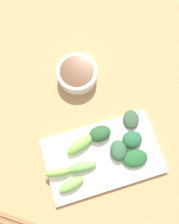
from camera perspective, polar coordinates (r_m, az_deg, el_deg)
tabletop at (r=0.74m, az=1.76°, el=-3.83°), size 2.10×2.10×0.02m
sauce_bowl at (r=0.76m, az=-2.86°, el=8.82°), size 0.12×0.12×0.05m
serving_plate at (r=0.71m, az=3.06°, el=-10.05°), size 0.19×0.32×0.01m
broccoli_stalk_0 at (r=0.69m, az=-4.19°, el=-16.34°), size 0.04×0.08×0.02m
broccoli_stalk_1 at (r=0.69m, az=-1.84°, el=-12.57°), size 0.03×0.09×0.03m
broccoli_leafy_2 at (r=0.70m, az=2.60°, el=-4.94°), size 0.05×0.06×0.03m
broccoli_stalk_3 at (r=0.69m, az=-2.15°, el=-7.47°), size 0.06×0.09×0.03m
broccoli_leafy_4 at (r=0.70m, az=9.82°, el=-6.27°), size 0.05×0.06×0.03m
broccoli_leafy_5 at (r=0.72m, az=9.57°, el=-1.67°), size 0.07×0.06×0.02m
broccoli_leafy_6 at (r=0.69m, az=6.68°, el=-8.79°), size 0.07×0.06×0.03m
broccoli_stalk_7 at (r=0.69m, az=-7.26°, el=-13.62°), size 0.03×0.07×0.03m
broccoli_leafy_8 at (r=0.70m, az=10.46°, el=-10.44°), size 0.06×0.07×0.02m
chopsticks at (r=0.75m, az=-18.86°, el=-22.28°), size 0.15×0.20×0.01m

